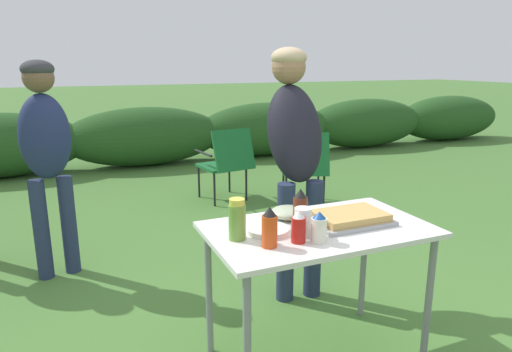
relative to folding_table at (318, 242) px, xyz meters
name	(u,v)px	position (x,y,z in m)	size (l,w,h in m)	color
shrub_hedge	(145,136)	(0.00, 5.08, -0.22)	(14.40, 0.90, 0.88)	#234C1E
folding_table	(318,242)	(0.00, 0.00, 0.00)	(1.10, 0.64, 0.74)	silver
food_tray	(350,218)	(0.18, -0.01, 0.10)	(0.39, 0.27, 0.06)	#9E9EA3
plate_stack	(268,230)	(-0.26, 0.03, 0.09)	(0.20, 0.20, 0.02)	white
mixing_bowl	(289,212)	(-0.07, 0.18, 0.11)	(0.19, 0.19, 0.06)	#ADBC99
paper_cup_stack	(303,222)	(-0.13, -0.07, 0.14)	(0.08, 0.08, 0.14)	white
bbq_sauce_bottle	(300,209)	(-0.09, 0.03, 0.17)	(0.07, 0.07, 0.20)	#562314
relish_jar	(237,220)	(-0.42, 0.01, 0.17)	(0.08, 0.08, 0.19)	olive
ketchup_bottle	(298,227)	(-0.18, -0.13, 0.15)	(0.07, 0.07, 0.15)	red
mayo_bottle	(319,228)	(-0.10, -0.16, 0.15)	(0.07, 0.07, 0.14)	silver
hot_sauce_bottle	(270,228)	(-0.32, -0.13, 0.16)	(0.07, 0.07, 0.18)	#CC4214
standing_person_in_olive_jacket	(295,144)	(0.24, 0.73, 0.36)	(0.40, 0.51, 1.62)	#232D4C
standing_person_in_dark_puffer	(46,147)	(-1.24, 1.60, 0.30)	(0.38, 0.30, 1.55)	#232D4C
camp_chair_green_behind_table	(305,165)	(1.21, 2.33, -0.20)	(0.65, 0.72, 0.83)	#19602D
camp_chair_near_hedge	(226,161)	(0.51, 2.84, -0.20)	(0.55, 0.65, 0.83)	#19602D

